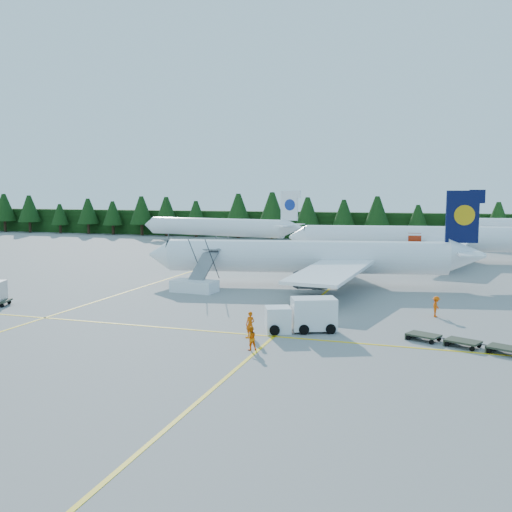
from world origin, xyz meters
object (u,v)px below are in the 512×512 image
(airstairs, at_px, (196,283))
(service_truck, at_px, (301,315))
(airliner_navy, at_px, (300,257))
(airliner_red, at_px, (409,239))

(airstairs, height_order, service_truck, airstairs)
(airliner_navy, relative_size, service_truck, 6.46)
(airliner_navy, relative_size, airliner_red, 0.95)
(airliner_navy, bearing_deg, airstairs, -154.22)
(airliner_red, bearing_deg, airstairs, -129.18)
(airliner_navy, distance_m, service_truck, 21.56)
(airliner_red, xyz_separation_m, airstairs, (-19.93, -34.88, -2.45))
(airliner_navy, relative_size, airstairs, 5.47)
(airliner_navy, distance_m, airstairs, 12.20)
(airliner_navy, height_order, service_truck, airliner_navy)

